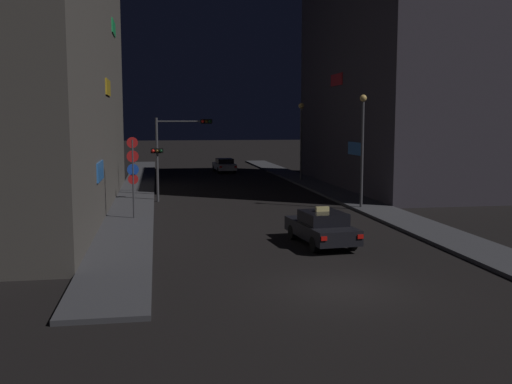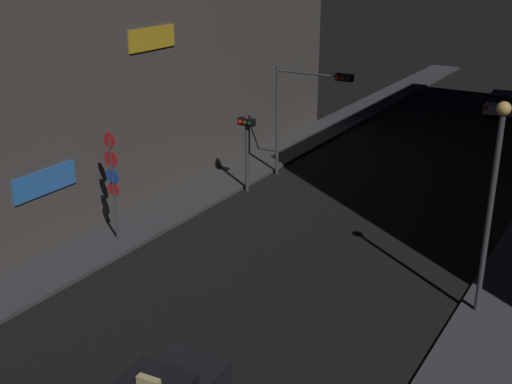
{
  "view_description": "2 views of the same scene",
  "coord_description": "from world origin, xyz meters",
  "px_view_note": "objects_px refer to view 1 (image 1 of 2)",
  "views": [
    {
      "loc": [
        -5.51,
        -16.9,
        5.1
      ],
      "look_at": [
        -0.57,
        12.37,
        1.57
      ],
      "focal_mm": 41.31,
      "sensor_mm": 36.0,
      "label": 1
    },
    {
      "loc": [
        9.61,
        -2.66,
        10.67
      ],
      "look_at": [
        -0.67,
        14.12,
        3.2
      ],
      "focal_mm": 45.84,
      "sensor_mm": 36.0,
      "label": 2
    }
  ],
  "objects_px": {
    "taxi": "(322,227)",
    "street_lamp_near_block": "(362,138)",
    "traffic_light_overhead": "(178,140)",
    "traffic_light_left_kerb": "(157,162)",
    "far_car": "(224,165)",
    "sign_pole_left": "(133,170)",
    "street_lamp_far_block": "(301,128)"
  },
  "relations": [
    {
      "from": "taxi",
      "to": "street_lamp_near_block",
      "type": "height_order",
      "value": "street_lamp_near_block"
    },
    {
      "from": "traffic_light_overhead",
      "to": "street_lamp_near_block",
      "type": "distance_m",
      "value": 13.16
    },
    {
      "from": "taxi",
      "to": "street_lamp_near_block",
      "type": "xyz_separation_m",
      "value": [
        5.05,
        9.3,
        3.43
      ]
    },
    {
      "from": "taxi",
      "to": "traffic_light_left_kerb",
      "type": "height_order",
      "value": "traffic_light_left_kerb"
    },
    {
      "from": "traffic_light_overhead",
      "to": "traffic_light_left_kerb",
      "type": "relative_size",
      "value": 1.53
    },
    {
      "from": "far_car",
      "to": "sign_pole_left",
      "type": "xyz_separation_m",
      "value": [
        -8.01,
        -28.81,
        1.9
      ]
    },
    {
      "from": "taxi",
      "to": "street_lamp_near_block",
      "type": "bearing_deg",
      "value": 61.49
    },
    {
      "from": "sign_pole_left",
      "to": "street_lamp_far_block",
      "type": "height_order",
      "value": "street_lamp_far_block"
    },
    {
      "from": "taxi",
      "to": "traffic_light_overhead",
      "type": "distance_m",
      "value": 18.51
    },
    {
      "from": "traffic_light_left_kerb",
      "to": "street_lamp_far_block",
      "type": "relative_size",
      "value": 0.54
    },
    {
      "from": "street_lamp_near_block",
      "to": "traffic_light_overhead",
      "type": "bearing_deg",
      "value": 141.68
    },
    {
      "from": "traffic_light_overhead",
      "to": "sign_pole_left",
      "type": "height_order",
      "value": "traffic_light_overhead"
    },
    {
      "from": "sign_pole_left",
      "to": "street_lamp_near_block",
      "type": "distance_m",
      "value": 13.23
    },
    {
      "from": "taxi",
      "to": "street_lamp_far_block",
      "type": "distance_m",
      "value": 26.66
    },
    {
      "from": "taxi",
      "to": "traffic_light_left_kerb",
      "type": "distance_m",
      "value": 16.25
    },
    {
      "from": "sign_pole_left",
      "to": "street_lamp_far_block",
      "type": "xyz_separation_m",
      "value": [
        13.44,
        18.37,
        1.99
      ]
    },
    {
      "from": "traffic_light_left_kerb",
      "to": "far_car",
      "type": "bearing_deg",
      "value": 72.57
    },
    {
      "from": "traffic_light_overhead",
      "to": "street_lamp_near_block",
      "type": "relative_size",
      "value": 0.83
    },
    {
      "from": "street_lamp_far_block",
      "to": "far_car",
      "type": "bearing_deg",
      "value": 117.5
    },
    {
      "from": "taxi",
      "to": "traffic_light_overhead",
      "type": "bearing_deg",
      "value": 106.8
    },
    {
      "from": "street_lamp_far_block",
      "to": "taxi",
      "type": "bearing_deg",
      "value": -102.03
    },
    {
      "from": "taxi",
      "to": "far_car",
      "type": "relative_size",
      "value": 1.01
    },
    {
      "from": "far_car",
      "to": "traffic_light_overhead",
      "type": "height_order",
      "value": "traffic_light_overhead"
    },
    {
      "from": "far_car",
      "to": "street_lamp_far_block",
      "type": "relative_size",
      "value": 0.69
    },
    {
      "from": "traffic_light_left_kerb",
      "to": "street_lamp_near_block",
      "type": "relative_size",
      "value": 0.54
    },
    {
      "from": "traffic_light_overhead",
      "to": "street_lamp_far_block",
      "type": "height_order",
      "value": "street_lamp_far_block"
    },
    {
      "from": "far_car",
      "to": "traffic_light_overhead",
      "type": "bearing_deg",
      "value": -105.85
    },
    {
      "from": "taxi",
      "to": "traffic_light_overhead",
      "type": "relative_size",
      "value": 0.85
    },
    {
      "from": "traffic_light_left_kerb",
      "to": "sign_pole_left",
      "type": "height_order",
      "value": "sign_pole_left"
    },
    {
      "from": "traffic_light_left_kerb",
      "to": "sign_pole_left",
      "type": "distance_m",
      "value": 7.38
    },
    {
      "from": "traffic_light_overhead",
      "to": "street_lamp_near_block",
      "type": "xyz_separation_m",
      "value": [
        10.33,
        -8.16,
        0.28
      ]
    },
    {
      "from": "traffic_light_overhead",
      "to": "traffic_light_left_kerb",
      "type": "height_order",
      "value": "traffic_light_overhead"
    }
  ]
}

